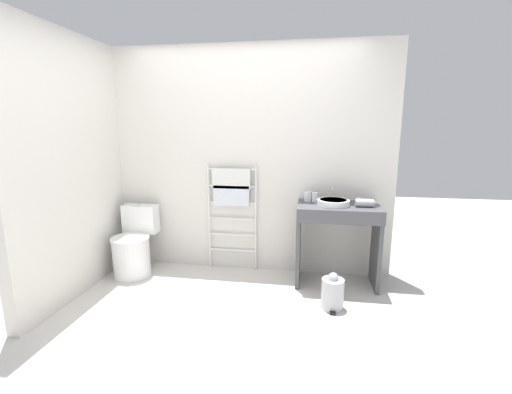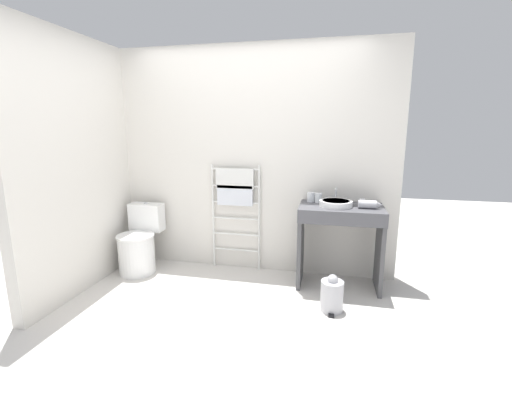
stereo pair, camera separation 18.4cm
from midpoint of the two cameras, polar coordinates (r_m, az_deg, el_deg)
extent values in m
plane|color=silver|center=(3.01, -5.52, -21.31)|extent=(12.00, 12.00, 0.00)
cube|color=silver|center=(3.88, 0.37, 5.97)|extent=(3.24, 0.12, 2.50)
cube|color=silver|center=(3.88, -25.28, 4.88)|extent=(0.12, 1.96, 2.50)
cylinder|color=white|center=(4.12, -18.04, -9.16)|extent=(0.40, 0.40, 0.43)
cylinder|color=white|center=(4.05, -18.24, -6.18)|extent=(0.41, 0.41, 0.02)
cube|color=white|center=(4.22, -16.57, -3.22)|extent=(0.39, 0.17, 0.32)
cylinder|color=silver|center=(4.19, -16.70, -1.00)|extent=(0.05, 0.05, 0.01)
cylinder|color=white|center=(4.01, -5.82, -3.23)|extent=(0.02, 0.02, 1.22)
cylinder|color=white|center=(3.88, 1.89, -3.69)|extent=(0.02, 0.02, 1.22)
cylinder|color=white|center=(4.05, -1.99, -8.80)|extent=(0.55, 0.02, 0.02)
cylinder|color=white|center=(3.99, -2.01, -6.24)|extent=(0.55, 0.02, 0.02)
cylinder|color=white|center=(3.94, -2.03, -3.60)|extent=(0.55, 0.02, 0.02)
cylinder|color=white|center=(3.89, -2.05, -0.90)|extent=(0.55, 0.02, 0.02)
cylinder|color=white|center=(3.86, -2.07, 1.86)|extent=(0.55, 0.02, 0.02)
cylinder|color=white|center=(3.83, -2.09, 4.67)|extent=(0.55, 0.02, 0.02)
cube|color=silver|center=(3.82, -2.19, 3.11)|extent=(0.43, 0.04, 0.22)
cube|color=silver|center=(3.85, -2.16, 0.26)|extent=(0.41, 0.04, 0.23)
cube|color=#4C4C51|center=(3.55, 15.49, -1.78)|extent=(0.83, 0.50, 0.03)
cube|color=#4C4C51|center=(3.34, 15.63, -3.82)|extent=(0.83, 0.02, 0.10)
cube|color=#4C4C4F|center=(3.67, 8.89, -8.00)|extent=(0.04, 0.42, 0.82)
cube|color=#4C4C4F|center=(3.72, 21.30, -8.43)|extent=(0.04, 0.42, 0.82)
cylinder|color=white|center=(3.53, 14.62, -1.05)|extent=(0.33, 0.33, 0.06)
cylinder|color=silver|center=(3.52, 14.64, -0.65)|extent=(0.27, 0.27, 0.01)
cylinder|color=silver|center=(3.71, 14.55, 0.28)|extent=(0.02, 0.02, 0.15)
cylinder|color=silver|center=(3.65, 14.63, 1.12)|extent=(0.02, 0.09, 0.02)
cylinder|color=white|center=(3.68, 10.55, -0.01)|extent=(0.08, 0.08, 0.10)
cylinder|color=white|center=(3.66, 11.79, -0.15)|extent=(0.08, 0.08, 0.10)
cylinder|color=#B7B7BC|center=(3.52, 19.48, -1.17)|extent=(0.17, 0.08, 0.08)
cone|color=#9C9CA0|center=(3.54, 21.31, -1.25)|extent=(0.06, 0.07, 0.07)
cube|color=#B7B7BC|center=(3.61, 18.72, -0.83)|extent=(0.05, 0.11, 0.06)
cylinder|color=#B7B7BC|center=(3.29, 14.16, -15.70)|extent=(0.20, 0.20, 0.28)
sphere|color=#B7B7BC|center=(3.22, 14.31, -13.19)|extent=(0.09, 0.09, 0.09)
cube|color=black|center=(3.25, 14.11, -18.65)|extent=(0.05, 0.04, 0.02)
camera|label=1|loc=(0.09, -88.34, 0.34)|focal=24.00mm
camera|label=2|loc=(0.09, 91.66, -0.34)|focal=24.00mm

